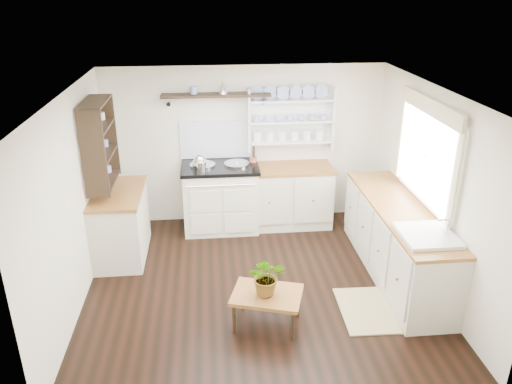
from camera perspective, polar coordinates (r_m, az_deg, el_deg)
floor at (r=6.07m, az=0.23°, el=-10.53°), size 4.00×3.80×0.01m
wall_back at (r=7.30m, az=-1.28°, el=5.37°), size 4.00×0.02×2.30m
wall_right at (r=6.05m, az=19.45°, el=0.24°), size 0.02×3.80×2.30m
wall_left at (r=5.70m, az=-20.20°, el=-1.28°), size 0.02×3.80×2.30m
ceiling at (r=5.18m, az=0.27°, el=11.24°), size 4.00×3.80×0.01m
window at (r=6.02m, az=18.95°, el=4.42°), size 0.08×1.55×1.22m
aga_cooker at (r=7.20m, az=-4.05°, el=-0.51°), size 1.08×0.75×1.00m
back_cabinets at (r=7.33m, az=3.63°, el=-0.35°), size 1.27×0.63×0.90m
right_cabinets at (r=6.30m, az=15.78°, el=-5.31°), size 0.62×2.43×0.90m
belfast_sink at (r=5.54m, az=18.84°, el=-5.79°), size 0.55×0.60×0.45m
left_cabinets at (r=6.71m, az=-15.20°, el=-3.44°), size 0.62×1.13×0.90m
plate_rack at (r=7.23m, az=3.91°, el=8.49°), size 1.20×0.22×0.90m
high_shelf at (r=6.97m, az=-4.59°, el=10.92°), size 1.50×0.29×0.16m
left_shelving at (r=6.35m, az=-17.45°, el=5.38°), size 0.28×0.80×1.05m
kettle at (r=6.89m, az=-6.48°, el=3.26°), size 0.20×0.20×0.24m
utensil_crock at (r=7.16m, az=-0.33°, el=3.50°), size 0.11×0.11×0.12m
center_table at (r=5.27m, az=1.26°, el=-11.91°), size 0.82×0.69×0.38m
potted_plant at (r=5.13m, az=1.28°, el=-9.60°), size 0.38×0.33×0.41m
floor_rug at (r=5.78m, az=12.38°, el=-13.03°), size 0.57×0.87×0.02m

